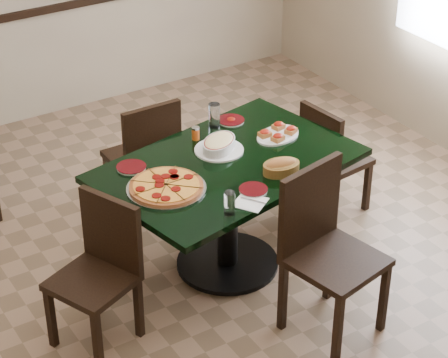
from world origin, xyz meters
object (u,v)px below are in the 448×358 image
chair_far (146,154)px  bruschetta_platter (278,133)px  chair_right (329,155)px  chair_left (101,265)px  chair_near (324,242)px  main_table (228,188)px  pepperoni_pizza (166,187)px  lasagna_casserole (219,144)px  bread_basket (281,166)px

chair_far → bruschetta_platter: size_ratio=2.47×
chair_right → chair_left: (-1.84, -0.34, 0.03)m
chair_near → bruschetta_platter: bearing=60.3°
chair_near → chair_right: size_ratio=1.23×
main_table → chair_right: chair_right is taller
chair_right → bruschetta_platter: 0.58m
chair_far → chair_left: size_ratio=1.02×
chair_near → bruschetta_platter: 0.91m
chair_far → pepperoni_pizza: chair_far is taller
main_table → lasagna_casserole: lasagna_casserole is taller
chair_right → pepperoni_pizza: chair_right is taller
chair_left → pepperoni_pizza: (0.47, 0.10, 0.29)m
lasagna_casserole → bread_basket: size_ratio=1.32×
chair_near → pepperoni_pizza: size_ratio=2.19×
main_table → bruschetta_platter: bruschetta_platter is taller
chair_far → bread_basket: bearing=108.7°
lasagna_casserole → chair_far: bearing=74.0°
chair_left → main_table: bearing=77.8°
main_table → pepperoni_pizza: pepperoni_pizza is taller
main_table → chair_near: (0.16, -0.74, -0.01)m
chair_far → bruschetta_platter: 0.93m
main_table → chair_right: (0.91, 0.17, -0.12)m
bruschetta_platter → chair_far: bearing=117.4°
chair_near → chair_left: size_ratio=1.15×
chair_right → pepperoni_pizza: bearing=93.8°
chair_left → lasagna_casserole: (0.95, 0.32, 0.32)m
bruschetta_platter → bread_basket: bearing=-137.2°
chair_left → bread_basket: bearing=62.7°
chair_left → bread_basket: (1.12, -0.09, 0.31)m
chair_right → lasagna_casserole: 0.95m
main_table → bread_basket: (0.20, -0.26, 0.22)m
bread_basket → main_table: bearing=135.5°
chair_far → chair_left: 1.21m
chair_right → chair_left: bearing=94.4°
chair_far → lasagna_casserole: bearing=106.2°
main_table → lasagna_casserole: 0.27m
chair_far → chair_near: (0.32, -1.50, 0.07)m
chair_far → pepperoni_pizza: bearing=70.0°
main_table → chair_near: bearing=-88.8°
bread_basket → chair_near: bearing=-86.3°
chair_right → pepperoni_pizza: (-1.36, -0.24, 0.32)m
chair_far → lasagna_casserole: (0.19, -0.62, 0.31)m
chair_left → bruschetta_platter: (1.36, 0.28, 0.29)m
chair_near → chair_left: (-1.09, 0.56, -0.08)m
pepperoni_pizza → chair_left: bearing=-167.6°
chair_right → bruschetta_platter: size_ratio=2.26×
chair_near → bruschetta_platter: (0.27, 0.84, 0.22)m
chair_right → bread_basket: bearing=114.9°
main_table → chair_far: bearing=90.4°
chair_far → chair_right: (1.07, -0.59, -0.05)m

